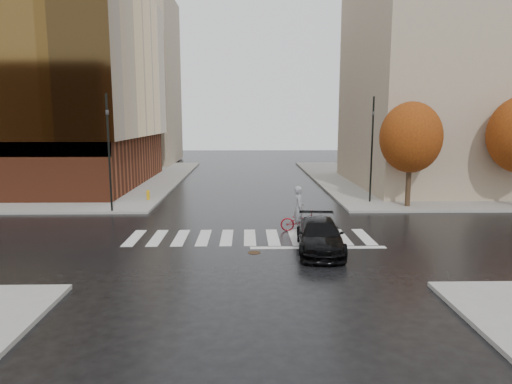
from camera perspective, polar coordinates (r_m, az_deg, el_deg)
ground at (r=21.43m, az=-0.77°, el=-6.05°), size 120.00×120.00×0.00m
sidewalk_nw at (r=46.92m, az=-27.58°, el=1.37°), size 30.00×30.00×0.15m
sidewalk_ne at (r=47.06m, az=25.52°, el=1.54°), size 30.00×30.00×0.15m
crosswalk at (r=21.91m, az=-0.78°, el=-5.69°), size 12.00×3.00×0.01m
building_ne_tan at (r=41.53m, az=23.87°, el=13.31°), size 16.00×16.00×18.00m
building_nw_far at (r=59.97m, az=-16.98°, el=13.16°), size 14.00×12.00×20.00m
tree_ne_a at (r=29.87m, az=18.79°, el=6.47°), size 3.80×3.80×6.50m
sedan at (r=19.76m, az=7.98°, el=-5.43°), size 2.23×4.78×1.35m
cyclist at (r=23.00m, az=5.53°, el=-3.01°), size 2.07×0.86×2.30m
traffic_light_nw at (r=28.20m, az=-17.94°, el=5.53°), size 0.19×0.17×6.91m
traffic_light_ne at (r=30.82m, az=14.31°, el=5.92°), size 0.16×0.19×6.86m
fire_hydrant at (r=31.81m, az=-13.34°, el=-0.29°), size 0.24×0.24×0.67m
manhole at (r=19.50m, az=-0.24°, el=-7.58°), size 0.64×0.64×0.01m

